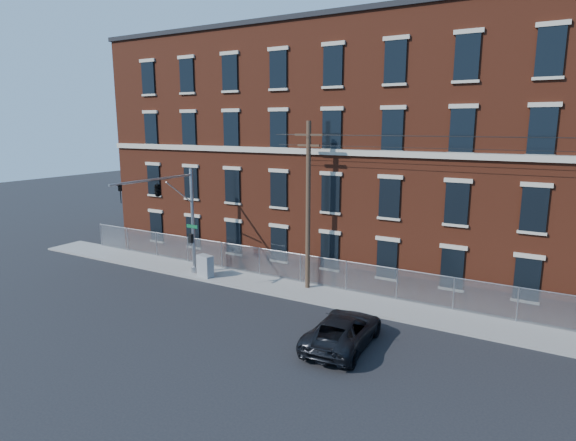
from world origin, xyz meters
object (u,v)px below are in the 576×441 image
(traffic_signal_mast, at_px, (166,200))
(utility_cabinet, at_px, (205,266))
(utility_pole_near, at_px, (308,203))
(pickup_truck, at_px, (343,330))

(traffic_signal_mast, bearing_deg, utility_cabinet, 59.77)
(utility_cabinet, bearing_deg, traffic_signal_mast, -107.01)
(traffic_signal_mast, distance_m, utility_pole_near, 8.70)
(pickup_truck, bearing_deg, utility_cabinet, -23.99)
(utility_cabinet, bearing_deg, utility_pole_near, 24.81)
(traffic_signal_mast, xyz_separation_m, utility_cabinet, (1.18, 2.02, -4.56))
(traffic_signal_mast, distance_m, utility_cabinet, 5.12)
(utility_pole_near, height_order, pickup_truck, utility_pole_near)
(pickup_truck, bearing_deg, traffic_signal_mast, -13.90)
(pickup_truck, bearing_deg, utility_pole_near, -53.19)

